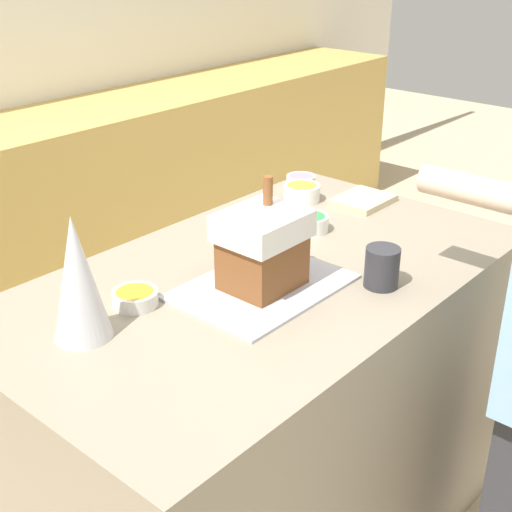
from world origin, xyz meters
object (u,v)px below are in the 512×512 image
(gingerbread_house, at_px, (263,248))
(candy_bowl_near_tray_right, at_px, (301,180))
(mug, at_px, (382,267))
(candy_bowl_far_right, at_px, (135,297))
(cookbook, at_px, (363,200))
(decorative_tree, at_px, (78,278))
(baking_tray, at_px, (262,287))
(candy_bowl_near_tray_left, at_px, (310,222))
(candy_bowl_front_corner, at_px, (302,192))

(gingerbread_house, distance_m, candy_bowl_near_tray_right, 0.75)
(gingerbread_house, height_order, mug, gingerbread_house)
(gingerbread_house, xyz_separation_m, mug, (0.20, -0.21, -0.06))
(candy_bowl_far_right, height_order, cookbook, candy_bowl_far_right)
(decorative_tree, xyz_separation_m, mug, (0.62, -0.36, -0.09))
(baking_tray, height_order, mug, mug)
(gingerbread_house, xyz_separation_m, cookbook, (0.65, 0.14, -0.10))
(mug, bearing_deg, candy_bowl_near_tray_left, 64.93)
(gingerbread_house, height_order, candy_bowl_far_right, gingerbread_house)
(cookbook, bearing_deg, candy_bowl_front_corner, 124.01)
(baking_tray, xyz_separation_m, candy_bowl_far_right, (-0.26, 0.17, 0.02))
(decorative_tree, xyz_separation_m, candy_bowl_front_corner, (0.96, 0.15, -0.11))
(gingerbread_house, height_order, cookbook, gingerbread_house)
(candy_bowl_near_tray_right, height_order, candy_bowl_front_corner, candy_bowl_front_corner)
(gingerbread_house, distance_m, cookbook, 0.67)
(cookbook, xyz_separation_m, mug, (-0.45, -0.35, 0.04))
(candy_bowl_near_tray_right, bearing_deg, candy_bowl_front_corner, -140.84)
(candy_bowl_near_tray_right, xyz_separation_m, candy_bowl_far_right, (-0.90, -0.21, -0.00))
(candy_bowl_near_tray_right, height_order, mug, mug)
(candy_bowl_near_tray_right, xyz_separation_m, cookbook, (0.01, -0.25, -0.01))
(gingerbread_house, height_order, decorative_tree, decorative_tree)
(candy_bowl_near_tray_left, distance_m, mug, 0.38)
(candy_bowl_near_tray_left, height_order, mug, mug)
(candy_bowl_near_tray_right, bearing_deg, mug, -126.58)
(cookbook, bearing_deg, mug, -142.12)
(candy_bowl_front_corner, bearing_deg, decorative_tree, -170.92)
(candy_bowl_near_tray_right, distance_m, candy_bowl_far_right, 0.93)
(mug, bearing_deg, decorative_tree, 150.25)
(candy_bowl_front_corner, relative_size, cookbook, 0.63)
(decorative_tree, bearing_deg, mug, -29.75)
(cookbook, bearing_deg, candy_bowl_far_right, 177.96)
(gingerbread_house, distance_m, candy_bowl_near_tray_left, 0.39)
(candy_bowl_near_tray_left, bearing_deg, cookbook, 1.30)
(baking_tray, distance_m, candy_bowl_near_tray_left, 0.38)
(baking_tray, bearing_deg, candy_bowl_front_corner, 29.06)
(candy_bowl_front_corner, height_order, cookbook, candy_bowl_front_corner)
(gingerbread_house, relative_size, candy_bowl_far_right, 2.42)
(cookbook, bearing_deg, candy_bowl_near_tray_right, 91.30)
(cookbook, bearing_deg, decorative_tree, 179.53)
(mug, bearing_deg, gingerbread_house, 133.84)
(candy_bowl_near_tray_left, bearing_deg, baking_tray, -160.10)
(gingerbread_house, height_order, candy_bowl_front_corner, gingerbread_house)
(decorative_tree, distance_m, mug, 0.72)
(gingerbread_house, bearing_deg, decorative_tree, 160.88)
(baking_tray, distance_m, cookbook, 0.66)
(gingerbread_house, bearing_deg, mug, -46.16)
(decorative_tree, bearing_deg, candy_bowl_near_tray_right, 12.61)
(candy_bowl_near_tray_left, distance_m, candy_bowl_near_tray_right, 0.38)
(candy_bowl_near_tray_left, bearing_deg, candy_bowl_near_tray_right, 41.98)
(baking_tray, xyz_separation_m, candy_bowl_front_corner, (0.54, 0.30, 0.02))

